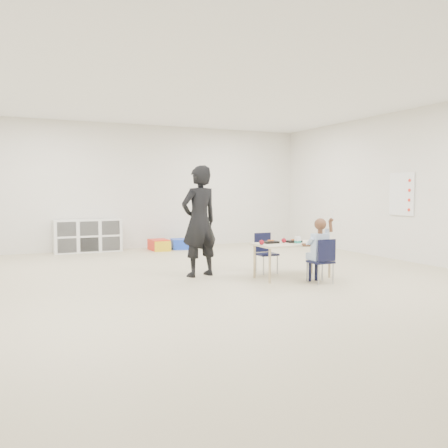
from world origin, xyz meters
name	(u,v)px	position (x,y,z in m)	size (l,w,h in m)	color
room	(221,184)	(0.00, 0.00, 1.40)	(9.00, 9.02, 2.80)	#BCAF91
table	(292,260)	(1.14, -0.09, 0.27)	(1.16, 0.58, 0.53)	#F7E7C5
chair_near	(321,261)	(1.29, -0.60, 0.32)	(0.31, 0.29, 0.64)	black
chair_far	(267,253)	(0.99, 0.42, 0.32)	(0.31, 0.29, 0.64)	black
child	(321,248)	(1.29, -0.60, 0.50)	(0.42, 0.42, 1.00)	#B1CEF0
lunch_tray_near	(294,241)	(1.20, -0.03, 0.54)	(0.22, 0.16, 0.03)	black
lunch_tray_far	(271,242)	(0.82, 0.01, 0.54)	(0.22, 0.16, 0.03)	black
milk_carton	(298,240)	(1.16, -0.20, 0.58)	(0.07, 0.07, 0.10)	white
bread_roll	(313,240)	(1.46, -0.18, 0.56)	(0.09, 0.09, 0.07)	tan
apple_near	(284,240)	(1.02, -0.03, 0.57)	(0.07, 0.07, 0.07)	maroon
apple_far	(262,242)	(0.59, -0.12, 0.57)	(0.07, 0.07, 0.07)	maroon
cubby_shelf	(88,236)	(-1.20, 4.28, 0.35)	(1.40, 0.40, 0.70)	white
rules_poster	(402,194)	(3.98, 0.60, 1.25)	(0.02, 0.60, 0.80)	white
adult	(199,221)	(-0.08, 0.62, 0.85)	(0.62, 0.41, 1.69)	black
bin_red	(159,245)	(0.28, 3.98, 0.12)	(0.38, 0.48, 0.24)	red
bin_yellow	(162,246)	(0.31, 3.87, 0.11)	(0.35, 0.45, 0.22)	yellow
bin_blue	(180,244)	(0.76, 3.98, 0.11)	(0.36, 0.46, 0.22)	blue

